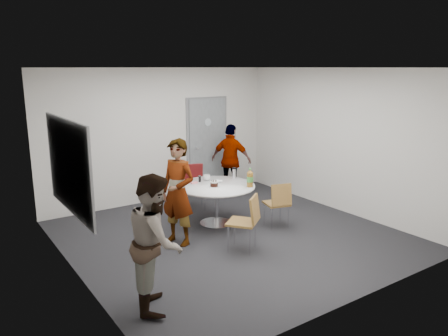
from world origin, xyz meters
TOP-DOWN VIEW (x-y plane):
  - floor at (0.00, 0.00)m, footprint 5.00×5.00m
  - ceiling at (0.00, 0.00)m, footprint 5.00×5.00m
  - wall_back at (0.00, 2.50)m, footprint 5.00×0.00m
  - wall_left at (-2.50, 0.00)m, footprint 0.00×5.00m
  - wall_right at (2.50, 0.00)m, footprint 0.00×5.00m
  - wall_front at (0.00, -2.50)m, footprint 5.00×0.00m
  - door at (1.10, 2.48)m, footprint 1.02×0.17m
  - whiteboard at (-2.46, 0.20)m, footprint 0.04×1.90m
  - table at (0.13, 0.60)m, footprint 1.36×1.36m
  - chair_near_left at (-0.15, -0.62)m, footprint 0.59×0.60m
  - chair_near_right at (0.88, -0.15)m, footprint 0.47×0.50m
  - chair_far at (0.26, 1.64)m, footprint 0.53×0.56m
  - person_main at (-0.86, 0.22)m, footprint 0.60×0.71m
  - person_left at (-1.95, -1.26)m, footprint 0.87×0.95m
  - person_right at (1.37, 1.95)m, footprint 0.79×0.96m

SIDE VIEW (x-z plane):
  - floor at x=0.00m, z-range 0.00..0.00m
  - chair_near_right at x=0.88m, z-range 0.08..0.89m
  - chair_far at x=0.26m, z-range 0.09..0.95m
  - chair_near_left at x=-0.15m, z-range 0.09..0.95m
  - table at x=0.13m, z-range 0.10..1.13m
  - person_right at x=1.37m, z-range 0.00..1.54m
  - person_left at x=-1.95m, z-range 0.00..1.57m
  - person_main at x=-0.86m, z-range 0.00..1.66m
  - door at x=1.10m, z-range -0.03..2.09m
  - wall_back at x=0.00m, z-range -1.15..3.85m
  - wall_left at x=-2.50m, z-range -1.15..3.85m
  - wall_right at x=2.50m, z-range -1.15..3.85m
  - wall_front at x=0.00m, z-range -1.15..3.85m
  - whiteboard at x=-2.46m, z-range 0.82..2.08m
  - ceiling at x=0.00m, z-range 2.70..2.70m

